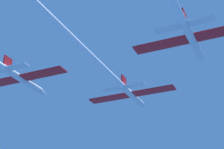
% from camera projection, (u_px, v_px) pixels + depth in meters
% --- Properties ---
extents(jet_lead, '(18.62, 73.03, 3.08)m').
position_uv_depth(jet_lead, '(79.00, 44.00, 59.52)').
color(jet_lead, white).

